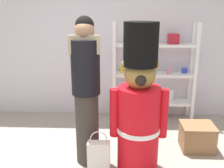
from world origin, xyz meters
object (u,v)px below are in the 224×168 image
at_px(person_shopper, 86,90).
at_px(display_crate, 197,137).
at_px(shopping_bag, 99,157).
at_px(merchandise_shelf, 153,71).
at_px(teddy_bear_guard, 139,109).

height_order(person_shopper, display_crate, person_shopper).
relative_size(person_shopper, shopping_bag, 3.30).
bearing_deg(merchandise_shelf, shopping_bag, -115.54).
bearing_deg(person_shopper, teddy_bear_guard, -13.85).
relative_size(teddy_bear_guard, shopping_bag, 3.20).
distance_m(teddy_bear_guard, shopping_bag, 0.70).
xyz_separation_m(teddy_bear_guard, display_crate, (0.81, 0.48, -0.57)).
height_order(merchandise_shelf, teddy_bear_guard, teddy_bear_guard).
height_order(merchandise_shelf, display_crate, merchandise_shelf).
xyz_separation_m(merchandise_shelf, shopping_bag, (-0.75, -1.58, -0.62)).
bearing_deg(teddy_bear_guard, display_crate, 30.79).
bearing_deg(display_crate, merchandise_shelf, 116.34).
relative_size(teddy_bear_guard, display_crate, 3.92).
bearing_deg(person_shopper, display_crate, 13.49).
distance_m(merchandise_shelf, display_crate, 1.28).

